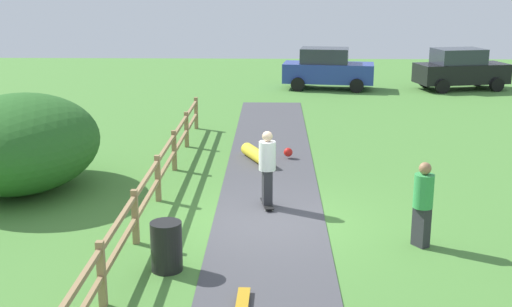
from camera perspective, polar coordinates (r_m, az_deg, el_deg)
ground_plane at (r=14.18m, az=1.15°, el=-5.89°), size 60.00×60.00×0.00m
asphalt_path at (r=14.17m, az=1.15°, el=-5.85°), size 2.40×28.00×0.02m
wooden_fence at (r=14.21m, az=-9.39°, el=-3.19°), size 0.12×18.12×1.10m
bush_large at (r=16.97m, az=-19.75°, el=0.88°), size 3.75×4.50×2.36m
trash_bin at (r=11.85m, az=-7.76°, el=-7.97°), size 0.56×0.56×0.90m
skater_riding at (r=14.71m, az=0.98°, el=-1.02°), size 0.44×0.82×1.76m
skater_fallen at (r=18.64m, az=0.31°, el=-0.14°), size 1.51×1.69×0.36m
skateboard_loose at (r=10.72m, az=-1.15°, el=-12.53°), size 0.22×0.80×0.08m
bystander_green at (r=13.00m, az=14.26°, el=-3.98°), size 0.53×0.53×1.69m
parked_car_blue at (r=31.39m, az=6.20°, el=7.32°), size 4.39×2.42×1.92m
parked_car_black at (r=32.47m, az=17.29°, el=6.99°), size 4.47×2.68×1.92m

